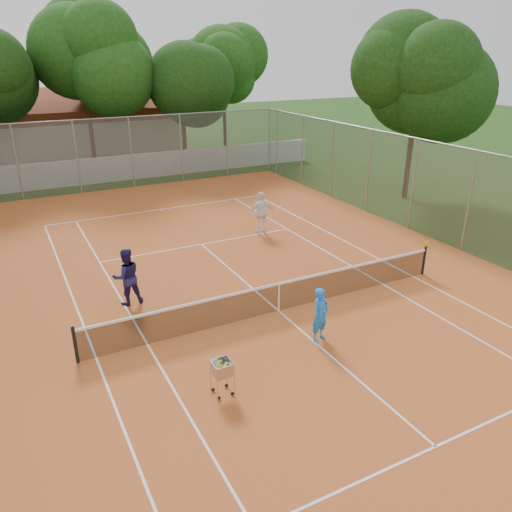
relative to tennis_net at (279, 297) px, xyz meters
name	(u,v)px	position (x,y,z in m)	size (l,w,h in m)	color
ground	(278,312)	(0.00, 0.00, -0.51)	(120.00, 120.00, 0.00)	#1A370F
court_pad	(278,311)	(0.00, 0.00, -0.50)	(18.00, 34.00, 0.02)	#BA5924
court_lines	(278,311)	(0.00, 0.00, -0.49)	(10.98, 23.78, 0.01)	white
tennis_net	(279,297)	(0.00, 0.00, 0.00)	(11.88, 0.10, 0.98)	black
perimeter_fence	(280,251)	(0.00, 0.00, 1.49)	(18.00, 34.00, 4.00)	slate
boundary_wall	(125,168)	(0.00, 19.00, 0.24)	(26.00, 0.30, 1.50)	silver
clubhouse	(64,125)	(-2.00, 29.00, 1.69)	(16.40, 9.00, 4.40)	beige
tropical_trees	(107,92)	(0.00, 22.00, 4.49)	(29.00, 19.00, 10.00)	black
player_near	(320,315)	(0.19, -1.94, 0.29)	(0.57, 0.37, 1.56)	#1B7CEB
player_far_left	(127,277)	(-3.94, 2.63, 0.43)	(0.89, 0.70, 1.84)	#221B52
player_far_right	(261,213)	(2.85, 6.50, 0.43)	(1.08, 0.45, 1.85)	white
ball_hopper	(222,376)	(-3.14, -2.86, -0.01)	(0.46, 0.46, 0.95)	#ADAEB4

